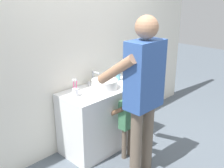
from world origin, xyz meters
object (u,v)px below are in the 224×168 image
Objects in this scene: soap_bottle at (118,75)px; child_toddler at (127,118)px; adult_parent at (143,85)px; toothbrush_cup at (75,92)px.

child_toddler is (-0.34, -0.47, -0.34)m from soap_bottle.
adult_parent is at bearing -109.39° from child_toddler.
soap_bottle is 0.91m from adult_parent.
adult_parent is (-0.10, -0.29, 0.52)m from child_toddler.
adult_parent reaches higher than child_toddler.
toothbrush_cup is at bearing 113.48° from adult_parent.
child_toddler is at bearing 70.61° from adult_parent.
adult_parent is at bearing -66.52° from toothbrush_cup.
soap_bottle is at bearing 59.73° from adult_parent.
adult_parent is (0.31, -0.72, 0.19)m from toothbrush_cup.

